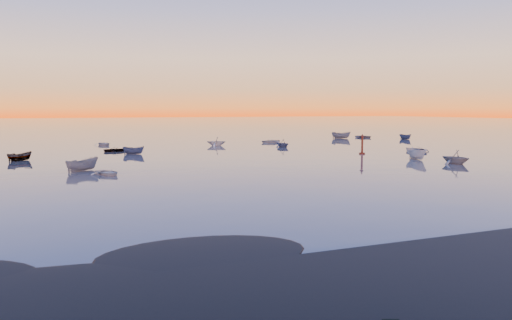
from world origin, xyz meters
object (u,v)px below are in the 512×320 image
boat_near_right (455,164)px  channel_marker (362,146)px  boat_near_left (108,175)px  boat_near_center (82,171)px

boat_near_right → channel_marker: bearing=-95.6°
boat_near_right → channel_marker: channel_marker is taller
boat_near_left → channel_marker: bearing=-8.9°
boat_near_center → boat_near_right: (44.39, -10.50, 0.00)m
boat_near_right → channel_marker: 16.76m
boat_near_left → channel_marker: 40.75m
boat_near_right → boat_near_center: bearing=-28.8°
boat_near_right → channel_marker: size_ratio=1.19×
boat_near_center → boat_near_left: bearing=175.2°
boat_near_center → boat_near_right: size_ratio=1.08×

